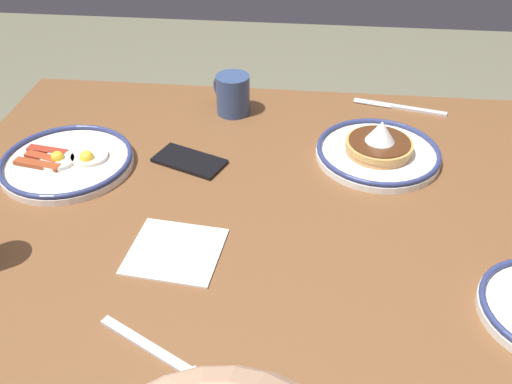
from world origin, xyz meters
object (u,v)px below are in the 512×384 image
(paper_napkin, at_px, (175,251))
(butter_knife, at_px, (399,107))
(plate_near_main, at_px, (67,161))
(cell_phone, at_px, (189,161))
(plate_center_pancakes, at_px, (378,150))
(fork_near, at_px, (154,350))
(coffee_mug, at_px, (232,94))

(paper_napkin, xyz_separation_m, butter_knife, (-0.42, -0.55, 0.00))
(plate_near_main, height_order, cell_phone, plate_near_main)
(plate_center_pancakes, relative_size, fork_near, 1.44)
(fork_near, bearing_deg, butter_knife, -118.58)
(coffee_mug, bearing_deg, paper_napkin, 86.62)
(plate_center_pancakes, bearing_deg, cell_phone, 8.70)
(plate_center_pancakes, relative_size, paper_napkin, 1.70)
(plate_near_main, relative_size, paper_napkin, 1.76)
(fork_near, xyz_separation_m, butter_knife, (-0.41, -0.75, -0.00))
(plate_near_main, xyz_separation_m, plate_center_pancakes, (-0.63, -0.10, 0.01))
(coffee_mug, bearing_deg, butter_knife, -171.45)
(plate_center_pancakes, relative_size, coffee_mug, 2.70)
(plate_near_main, relative_size, fork_near, 1.49)
(paper_napkin, bearing_deg, coffee_mug, -93.38)
(coffee_mug, height_order, cell_phone, coffee_mug)
(cell_phone, bearing_deg, butter_knife, -126.13)
(plate_center_pancakes, bearing_deg, fork_near, 57.10)
(plate_center_pancakes, distance_m, cell_phone, 0.39)
(coffee_mug, xyz_separation_m, fork_near, (0.01, 0.69, -0.04))
(fork_near, bearing_deg, plate_center_pancakes, -122.90)
(coffee_mug, bearing_deg, cell_phone, 75.21)
(plate_near_main, relative_size, butter_knife, 1.22)
(plate_center_pancakes, height_order, butter_knife, plate_center_pancakes)
(coffee_mug, height_order, butter_knife, coffee_mug)
(cell_phone, height_order, paper_napkin, cell_phone)
(cell_phone, relative_size, butter_knife, 0.66)
(plate_center_pancakes, distance_m, paper_napkin, 0.48)
(coffee_mug, height_order, paper_napkin, coffee_mug)
(butter_knife, bearing_deg, plate_center_pancakes, 73.10)
(plate_center_pancakes, bearing_deg, coffee_mug, -26.64)
(plate_center_pancakes, distance_m, coffee_mug, 0.37)
(cell_phone, height_order, fork_near, cell_phone)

